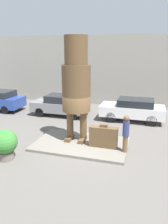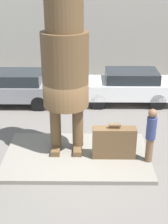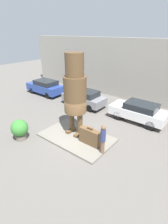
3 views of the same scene
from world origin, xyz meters
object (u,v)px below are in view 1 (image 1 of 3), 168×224
(tourist, at_px, (126,132))
(parked_car_grey, at_px, (61,105))
(statue_figure, at_px, (76,82))
(planter_pot, at_px, (5,143))
(parked_car_white, at_px, (133,109))
(giant_suitcase, at_px, (103,137))

(tourist, height_order, parked_car_grey, tourist)
(statue_figure, bearing_deg, parked_car_grey, 122.02)
(tourist, bearing_deg, planter_pot, -158.43)
(planter_pot, bearing_deg, parked_car_white, 55.38)
(statue_figure, bearing_deg, planter_pot, -132.03)
(parked_car_white, bearing_deg, tourist, 90.83)
(statue_figure, relative_size, parked_car_white, 1.24)
(giant_suitcase, xyz_separation_m, tourist, (1.08, -0.25, 0.46))
(statue_figure, distance_m, parked_car_grey, 5.60)
(statue_figure, distance_m, parked_car_white, 5.67)
(statue_figure, height_order, tourist, statue_figure)
(statue_figure, xyz_separation_m, tourist, (2.60, -0.71, -2.11))
(parked_car_white, bearing_deg, giant_suitcase, 78.49)
(parked_car_grey, bearing_deg, giant_suitcase, 131.55)
(parked_car_grey, distance_m, parked_car_white, 5.21)
(tourist, height_order, parked_car_white, tourist)
(statue_figure, distance_m, giant_suitcase, 3.02)
(statue_figure, relative_size, parked_car_grey, 1.28)
(planter_pot, bearing_deg, statue_figure, 47.97)
(parked_car_white, distance_m, planter_pot, 8.73)
(tourist, height_order, planter_pot, tourist)
(tourist, relative_size, parked_car_white, 0.42)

